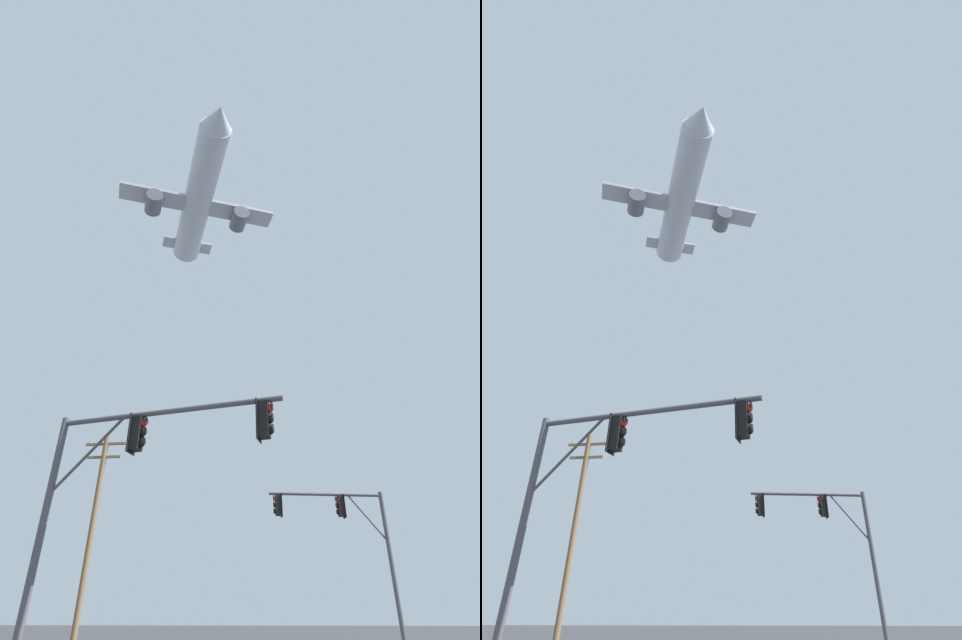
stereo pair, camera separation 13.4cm
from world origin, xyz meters
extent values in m
cylinder|color=#4C4C51|center=(-5.42, 6.44, 2.93)|extent=(0.20, 0.20, 5.86)
cylinder|color=#4C4C51|center=(-2.31, 5.86, 5.71)|extent=(6.24, 1.32, 0.15)
cylinder|color=#4C4C51|center=(-4.49, 6.27, 4.76)|extent=(1.94, 0.44, 1.96)
cube|color=black|center=(0.30, 5.37, 5.19)|extent=(0.31, 0.36, 0.90)
cylinder|color=black|center=(0.30, 5.37, 5.70)|extent=(0.05, 0.05, 0.12)
cube|color=black|center=(0.16, 5.39, 5.19)|extent=(0.11, 0.46, 1.04)
sphere|color=red|center=(0.44, 5.34, 5.46)|extent=(0.20, 0.20, 0.20)
cylinder|color=black|center=(0.51, 5.33, 5.52)|extent=(0.08, 0.21, 0.21)
sphere|color=black|center=(0.44, 5.34, 5.18)|extent=(0.20, 0.20, 0.20)
cylinder|color=black|center=(0.51, 5.33, 5.24)|extent=(0.08, 0.21, 0.21)
sphere|color=black|center=(0.44, 5.34, 4.90)|extent=(0.20, 0.20, 0.20)
cylinder|color=black|center=(0.51, 5.33, 4.96)|extent=(0.08, 0.21, 0.21)
cube|color=black|center=(-3.12, 6.01, 5.19)|extent=(0.31, 0.36, 0.90)
cylinder|color=black|center=(-3.12, 6.01, 5.70)|extent=(0.05, 0.05, 0.12)
cube|color=black|center=(-3.26, 6.04, 5.19)|extent=(0.11, 0.46, 1.04)
sphere|color=red|center=(-2.97, 5.98, 5.46)|extent=(0.20, 0.20, 0.20)
cylinder|color=black|center=(-2.91, 5.97, 5.52)|extent=(0.08, 0.21, 0.21)
sphere|color=black|center=(-2.97, 5.98, 5.18)|extent=(0.20, 0.20, 0.20)
cylinder|color=black|center=(-2.91, 5.97, 5.24)|extent=(0.08, 0.21, 0.21)
sphere|color=black|center=(-2.97, 5.98, 4.90)|extent=(0.20, 0.20, 0.20)
cylinder|color=black|center=(-2.91, 5.97, 4.96)|extent=(0.08, 0.21, 0.21)
cylinder|color=#4C4C51|center=(5.20, 18.00, 3.08)|extent=(0.20, 0.20, 6.16)
cylinder|color=#4C4C51|center=(2.53, 17.50, 6.01)|extent=(5.36, 1.14, 0.15)
cylinder|color=#4C4C51|center=(4.40, 17.85, 5.00)|extent=(1.68, 0.39, 2.06)
cube|color=black|center=(0.29, 17.08, 5.48)|extent=(0.31, 0.36, 0.90)
cylinder|color=black|center=(0.29, 17.08, 5.99)|extent=(0.05, 0.05, 0.12)
cube|color=black|center=(0.43, 17.11, 5.48)|extent=(0.11, 0.46, 1.04)
sphere|color=red|center=(0.15, 17.05, 5.75)|extent=(0.20, 0.20, 0.20)
cylinder|color=black|center=(0.08, 17.04, 5.81)|extent=(0.08, 0.21, 0.21)
sphere|color=black|center=(0.15, 17.05, 5.47)|extent=(0.20, 0.20, 0.20)
cylinder|color=black|center=(0.08, 17.04, 5.53)|extent=(0.08, 0.21, 0.21)
sphere|color=black|center=(0.15, 17.05, 5.19)|extent=(0.20, 0.20, 0.20)
cylinder|color=black|center=(0.08, 17.04, 5.25)|extent=(0.08, 0.21, 0.21)
cube|color=black|center=(3.22, 17.63, 5.48)|extent=(0.31, 0.36, 0.90)
cylinder|color=black|center=(3.22, 17.63, 5.99)|extent=(0.05, 0.05, 0.12)
cube|color=black|center=(3.36, 17.65, 5.48)|extent=(0.11, 0.46, 1.04)
sphere|color=red|center=(3.08, 17.60, 5.75)|extent=(0.20, 0.20, 0.20)
cylinder|color=black|center=(3.02, 17.59, 5.81)|extent=(0.08, 0.21, 0.21)
sphere|color=black|center=(3.08, 17.60, 5.47)|extent=(0.20, 0.20, 0.20)
cylinder|color=black|center=(3.02, 17.59, 5.53)|extent=(0.08, 0.21, 0.21)
sphere|color=black|center=(3.08, 17.60, 5.19)|extent=(0.20, 0.20, 0.20)
cylinder|color=black|center=(3.02, 17.59, 5.25)|extent=(0.08, 0.21, 0.21)
cylinder|color=brown|center=(-8.82, 17.61, 4.68)|extent=(0.28, 0.28, 9.37)
cube|color=brown|center=(-8.82, 17.61, 8.87)|extent=(2.20, 0.12, 0.12)
cube|color=brown|center=(-8.82, 17.61, 8.17)|extent=(1.80, 0.12, 0.12)
cylinder|color=gray|center=(-9.72, 17.61, 8.99)|extent=(0.10, 0.10, 0.18)
cylinder|color=gray|center=(-7.92, 17.61, 8.99)|extent=(0.10, 0.10, 0.18)
cylinder|color=#B7BCC6|center=(-8.05, 31.26, 43.56)|extent=(10.34, 19.75, 3.52)
cone|color=#B7BCC6|center=(-4.13, 20.98, 43.56)|extent=(3.99, 3.45, 3.34)
cone|color=#B7BCC6|center=(-11.93, 41.43, 43.56)|extent=(3.58, 3.12, 2.99)
cube|color=#A8ADB7|center=(-8.25, 31.77, 43.03)|extent=(18.33, 8.92, 0.40)
cylinder|color=#595B60|center=(-3.35, 33.64, 41.98)|extent=(2.79, 3.17, 1.98)
cylinder|color=#595B60|center=(-13.14, 29.91, 41.98)|extent=(2.79, 3.17, 1.98)
cube|color=#333338|center=(-11.10, 39.27, 45.54)|extent=(1.34, 2.97, 4.18)
cube|color=#A8ADB7|center=(-11.18, 39.48, 43.89)|extent=(6.87, 4.20, 0.22)
camera|label=1|loc=(0.81, -5.24, 1.12)|focal=25.15mm
camera|label=2|loc=(0.95, -5.22, 1.12)|focal=25.15mm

